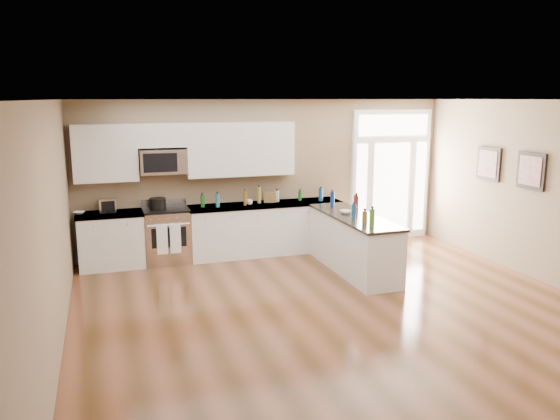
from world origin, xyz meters
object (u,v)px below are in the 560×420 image
at_px(stockpot, 158,203).
at_px(toaster_oven, 108,205).
at_px(peninsula_cabinet, 353,245).
at_px(kitchen_range, 167,235).

xyz_separation_m(stockpot, toaster_oven, (-0.81, 0.09, 0.00)).
height_order(peninsula_cabinet, kitchen_range, kitchen_range).
height_order(kitchen_range, stockpot, stockpot).
xyz_separation_m(kitchen_range, toaster_oven, (-0.95, 0.07, 0.58)).
distance_m(kitchen_range, stockpot, 0.59).
height_order(stockpot, toaster_oven, toaster_oven).
relative_size(peninsula_cabinet, stockpot, 8.27).
bearing_deg(kitchen_range, peninsula_cabinet, -26.79).
xyz_separation_m(kitchen_range, stockpot, (-0.14, -0.02, 0.58)).
xyz_separation_m(peninsula_cabinet, toaster_oven, (-3.81, 1.52, 0.62)).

